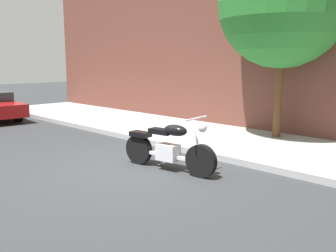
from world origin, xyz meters
TOP-DOWN VIEW (x-y plane):
  - ground_plane at (0.00, 0.00)m, footprint 60.00×60.00m
  - sidewalk at (0.00, 3.14)m, footprint 21.66×3.26m
  - motorcycle at (0.58, 0.26)m, footprint 2.17×0.70m
  - street_tree at (0.85, 4.16)m, footprint 3.31×3.31m

SIDE VIEW (x-z plane):
  - ground_plane at x=0.00m, z-range 0.00..0.00m
  - sidewalk at x=0.00m, z-range 0.00..0.14m
  - motorcycle at x=0.58m, z-range -0.11..1.01m
  - street_tree at x=0.85m, z-range 0.97..6.23m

